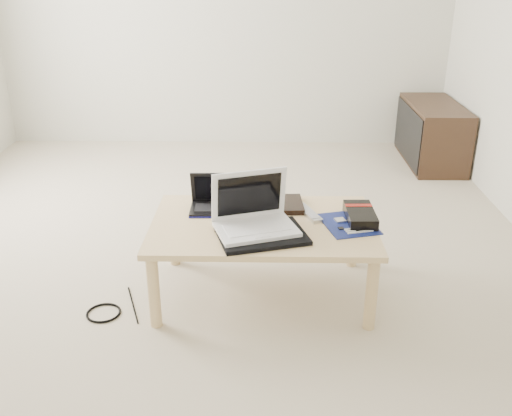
{
  "coord_description": "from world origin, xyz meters",
  "views": [
    {
      "loc": [
        0.38,
        -3.21,
        1.59
      ],
      "look_at": [
        0.34,
        -0.66,
        0.48
      ],
      "focal_mm": 40.0,
      "sensor_mm": 36.0,
      "label": 1
    }
  ],
  "objects_px": {
    "white_laptop": "(254,217)",
    "gpu_box": "(360,215)",
    "media_cabinet": "(431,133)",
    "coffee_table": "(263,231)",
    "netbook": "(216,202)"
  },
  "relations": [
    {
      "from": "netbook",
      "to": "white_laptop",
      "type": "xyz_separation_m",
      "value": [
        0.2,
        -0.26,
        0.03
      ]
    },
    {
      "from": "netbook",
      "to": "white_laptop",
      "type": "height_order",
      "value": "white_laptop"
    },
    {
      "from": "coffee_table",
      "to": "media_cabinet",
      "type": "distance_m",
      "value": 2.54
    },
    {
      "from": "coffee_table",
      "to": "media_cabinet",
      "type": "xyz_separation_m",
      "value": [
        1.4,
        2.11,
        -0.1
      ]
    },
    {
      "from": "coffee_table",
      "to": "gpu_box",
      "type": "relative_size",
      "value": 4.06
    },
    {
      "from": "white_laptop",
      "to": "gpu_box",
      "type": "distance_m",
      "value": 0.54
    },
    {
      "from": "netbook",
      "to": "white_laptop",
      "type": "relative_size",
      "value": 0.63
    },
    {
      "from": "media_cabinet",
      "to": "white_laptop",
      "type": "bearing_deg",
      "value": -123.11
    },
    {
      "from": "media_cabinet",
      "to": "coffee_table",
      "type": "bearing_deg",
      "value": -123.49
    },
    {
      "from": "gpu_box",
      "to": "netbook",
      "type": "bearing_deg",
      "value": 169.67
    },
    {
      "from": "media_cabinet",
      "to": "gpu_box",
      "type": "height_order",
      "value": "media_cabinet"
    },
    {
      "from": "coffee_table",
      "to": "gpu_box",
      "type": "height_order",
      "value": "gpu_box"
    },
    {
      "from": "media_cabinet",
      "to": "gpu_box",
      "type": "xyz_separation_m",
      "value": [
        -0.92,
        -2.08,
        0.18
      ]
    },
    {
      "from": "gpu_box",
      "to": "white_laptop",
      "type": "bearing_deg",
      "value": -166.17
    },
    {
      "from": "coffee_table",
      "to": "media_cabinet",
      "type": "relative_size",
      "value": 1.22
    }
  ]
}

